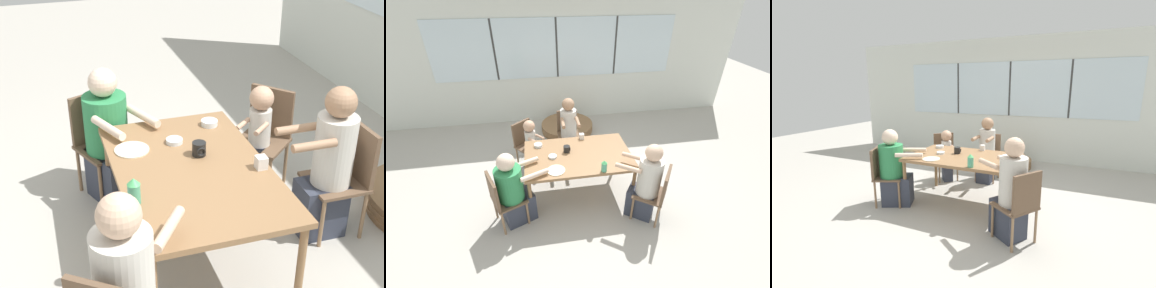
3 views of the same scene
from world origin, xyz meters
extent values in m
plane|color=#B2ADA3|center=(0.00, 0.00, 0.00)|extent=(16.00, 16.00, 0.00)
cube|color=olive|center=(0.00, 0.00, 0.71)|extent=(1.55, 0.99, 0.04)
cylinder|color=olive|center=(-0.72, -0.45, 0.35)|extent=(0.05, 0.05, 0.69)
cylinder|color=olive|center=(-0.72, 0.45, 0.35)|extent=(0.05, 0.05, 0.69)
cylinder|color=olive|center=(0.72, 0.45, 0.35)|extent=(0.05, 0.05, 0.69)
cube|color=brown|center=(-1.01, -0.43, 0.42)|extent=(0.52, 0.52, 0.03)
cube|color=brown|center=(-1.17, -0.50, 0.64)|extent=(0.18, 0.36, 0.42)
cylinder|color=#8C6B4C|center=(-0.92, -0.20, 0.20)|extent=(0.03, 0.03, 0.41)
cylinder|color=#8C6B4C|center=(-0.78, -0.52, 0.20)|extent=(0.03, 0.03, 0.41)
cylinder|color=#8C6B4C|center=(-1.23, -0.34, 0.20)|extent=(0.03, 0.03, 0.41)
cylinder|color=#8C6B4C|center=(-1.10, -0.65, 0.20)|extent=(0.03, 0.03, 0.41)
cube|color=brown|center=(0.01, 1.09, 0.42)|extent=(0.40, 0.40, 0.03)
cube|color=brown|center=(0.01, 1.27, 0.64)|extent=(0.38, 0.04, 0.42)
cylinder|color=#8C6B4C|center=(0.18, 0.92, 0.20)|extent=(0.03, 0.03, 0.41)
cylinder|color=#8C6B4C|center=(-0.16, 0.93, 0.20)|extent=(0.03, 0.03, 0.41)
cylinder|color=#8C6B4C|center=(0.18, 1.26, 0.20)|extent=(0.03, 0.03, 0.41)
cylinder|color=#8C6B4C|center=(-0.16, 1.27, 0.20)|extent=(0.03, 0.03, 0.41)
cube|color=brown|center=(-0.72, 0.83, 0.42)|extent=(0.56, 0.56, 0.03)
cube|color=brown|center=(-0.84, 0.96, 0.64)|extent=(0.31, 0.28, 0.42)
cylinder|color=#8C6B4C|center=(-0.48, 0.81, 0.20)|extent=(0.03, 0.03, 0.41)
cylinder|color=#8C6B4C|center=(-0.73, 0.59, 0.20)|extent=(0.03, 0.03, 0.41)
cylinder|color=#8C6B4C|center=(-0.70, 1.07, 0.20)|extent=(0.03, 0.03, 0.41)
cylinder|color=#8C6B4C|center=(-0.96, 0.84, 0.20)|extent=(0.03, 0.03, 0.41)
cube|color=#333847|center=(-0.91, -0.38, 0.22)|extent=(0.50, 0.45, 0.43)
cylinder|color=#2D844C|center=(-0.97, -0.41, 0.66)|extent=(0.35, 0.35, 0.47)
sphere|color=beige|center=(-0.97, -0.41, 1.01)|extent=(0.23, 0.23, 0.23)
cylinder|color=beige|center=(-0.76, -0.15, 0.79)|extent=(0.37, 0.20, 0.06)
cylinder|color=beige|center=(-0.64, -0.44, 0.79)|extent=(0.37, 0.20, 0.06)
cube|color=#333847|center=(0.01, 1.00, 0.22)|extent=(0.26, 0.35, 0.43)
cylinder|color=beige|center=(0.01, 1.05, 0.69)|extent=(0.29, 0.29, 0.53)
sphere|color=#A37A5B|center=(0.01, 1.05, 1.07)|extent=(0.22, 0.22, 0.22)
cylinder|color=#A37A5B|center=(0.13, 0.81, 0.84)|extent=(0.06, 0.32, 0.06)
cylinder|color=#A37A5B|center=(-0.12, 0.81, 0.84)|extent=(0.06, 0.32, 0.06)
cylinder|color=beige|center=(0.85, -0.62, 0.70)|extent=(0.31, 0.31, 0.54)
sphere|color=#DBB293|center=(0.85, -0.62, 1.08)|extent=(0.22, 0.22, 0.22)
cylinder|color=#DBB293|center=(0.56, -0.58, 0.85)|extent=(0.31, 0.25, 0.06)
cylinder|color=#DBB293|center=(0.72, -0.35, 0.85)|extent=(0.31, 0.25, 0.06)
cube|color=#333847|center=(-0.67, 0.77, 0.22)|extent=(0.27, 0.27, 0.43)
cylinder|color=beige|center=(-0.69, 0.80, 0.59)|extent=(0.18, 0.18, 0.31)
sphere|color=tan|center=(-0.69, 0.80, 0.84)|extent=(0.20, 0.20, 0.20)
cylinder|color=tan|center=(-0.53, 0.73, 0.66)|extent=(0.16, 0.18, 0.04)
cylinder|color=tan|center=(-0.65, 0.63, 0.66)|extent=(0.16, 0.18, 0.04)
cylinder|color=black|center=(-0.15, 0.10, 0.78)|extent=(0.10, 0.10, 0.10)
torus|color=black|center=(-0.11, 0.10, 0.78)|extent=(0.01, 0.07, 0.07)
cylinder|color=#4CA57F|center=(0.28, -0.44, 0.80)|extent=(0.08, 0.08, 0.13)
cone|color=#4CB266|center=(0.28, -0.44, 0.88)|extent=(0.08, 0.08, 0.04)
cube|color=silver|center=(0.13, 0.43, 0.77)|extent=(0.07, 0.07, 0.09)
cylinder|color=silver|center=(-0.56, 0.31, 0.75)|extent=(0.12, 0.12, 0.04)
cylinder|color=silver|center=(-0.37, -0.02, 0.75)|extent=(0.12, 0.12, 0.03)
cylinder|color=beige|center=(-0.35, -0.33, 0.74)|extent=(0.24, 0.24, 0.01)
camera|label=1|loc=(2.86, -0.90, 2.53)|focal=50.00mm
camera|label=2|loc=(-0.52, -3.04, 2.88)|focal=24.00mm
camera|label=3|loc=(1.40, -3.28, 1.72)|focal=24.00mm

